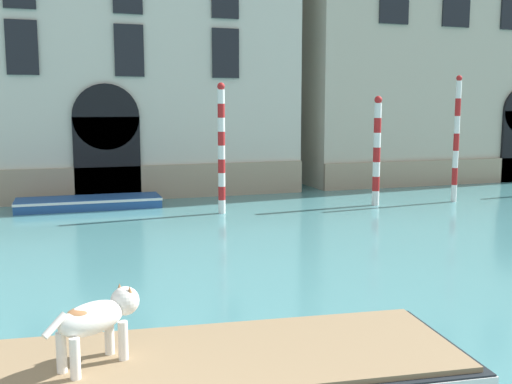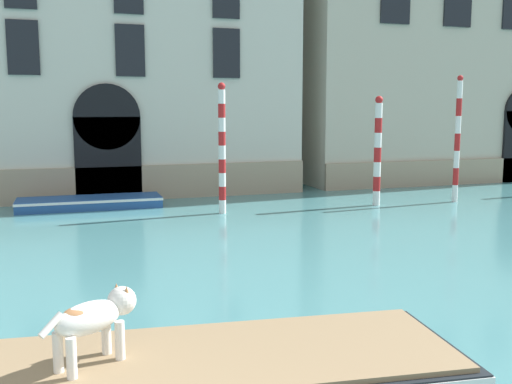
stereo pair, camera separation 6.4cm
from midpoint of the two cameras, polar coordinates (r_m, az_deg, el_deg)
The scene contains 7 objects.
palazzo_left at distance 24.61m, azimuth -13.08°, elevation 16.79°, with size 12.80×6.13×14.16m.
boat_foreground at distance 6.99m, azimuth -10.36°, elevation -17.29°, with size 7.36×2.87×0.53m.
dog_on_deck at distance 6.73m, azimuth -15.03°, elevation -11.45°, with size 1.04×0.76×0.79m.
boat_moored_near_palazzo at distance 20.19m, azimuth -15.70°, elevation -0.95°, with size 4.59×1.49×0.35m.
mooring_pole_0 at distance 20.22m, azimuth 11.34°, elevation 3.89°, with size 0.25×0.25×3.62m.
mooring_pole_2 at distance 18.30m, azimuth -3.41°, elevation 4.18°, with size 0.23×0.23×3.99m.
mooring_pole_3 at distance 21.63m, azimuth 18.46°, elevation 4.82°, with size 0.20×0.20×4.32m.
Camera 1 is at (0.33, -2.86, 3.27)m, focal length 42.00 mm.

